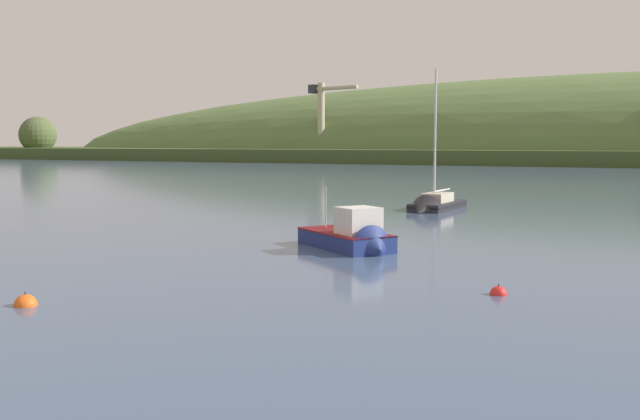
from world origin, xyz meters
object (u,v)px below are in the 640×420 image
object	(u,v)px
fishing_boat_moored	(352,240)
mooring_buoy_midchannel	(26,306)
mooring_buoy_foreground	(498,295)
dockside_crane	(322,122)
sailboat_near_mooring	(433,207)

from	to	relation	value
fishing_boat_moored	mooring_buoy_midchannel	bearing A→B (deg)	-72.28
fishing_boat_moored	mooring_buoy_foreground	world-z (taller)	fishing_boat_moored
mooring_buoy_foreground	mooring_buoy_midchannel	bearing A→B (deg)	-149.04
dockside_crane	fishing_boat_moored	xyz separation A→B (m)	(73.25, -155.27, -10.84)
fishing_boat_moored	mooring_buoy_foreground	xyz separation A→B (m)	(8.91, -7.71, -0.54)
fishing_boat_moored	mooring_buoy_midchannel	size ratio (longest dim) A/B	7.56
dockside_crane	mooring_buoy_foreground	world-z (taller)	dockside_crane
sailboat_near_mooring	mooring_buoy_foreground	size ratio (longest dim) A/B	17.93
sailboat_near_mooring	mooring_buoy_midchannel	xyz separation A→B (m)	(-3.21, -38.80, -0.25)
dockside_crane	sailboat_near_mooring	distance (m)	150.99
dockside_crane	mooring_buoy_foreground	distance (m)	182.87
sailboat_near_mooring	mooring_buoy_foreground	world-z (taller)	sailboat_near_mooring
mooring_buoy_foreground	mooring_buoy_midchannel	size ratio (longest dim) A/B	0.82
mooring_buoy_midchannel	dockside_crane	bearing A→B (deg)	111.60
sailboat_near_mooring	mooring_buoy_midchannel	bearing A→B (deg)	-0.15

